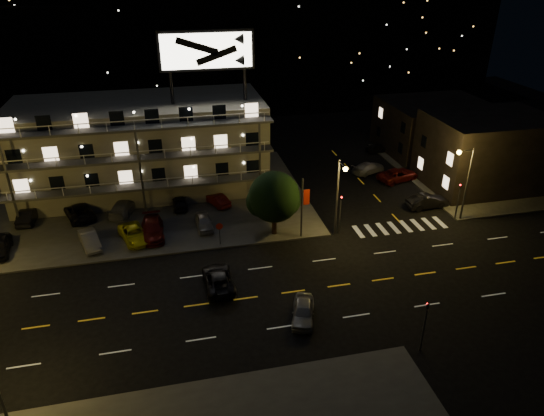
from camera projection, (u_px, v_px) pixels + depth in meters
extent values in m
plane|color=black|center=(270.00, 295.00, 39.83)|extent=(140.00, 140.00, 0.00)
cube|color=#3D3D3A|center=(110.00, 204.00, 54.44)|extent=(44.00, 24.00, 0.15)
cube|color=#3D3D3A|center=(462.00, 171.00, 62.97)|extent=(16.00, 24.00, 0.15)
cube|color=gray|center=(142.00, 148.00, 56.43)|extent=(28.00, 12.00, 10.00)
cube|color=gray|center=(136.00, 104.00, 54.03)|extent=(28.00, 12.00, 0.50)
cube|color=#3D3D3A|center=(143.00, 187.00, 51.29)|extent=(28.00, 1.80, 0.25)
cube|color=#3D3D3A|center=(139.00, 158.00, 49.83)|extent=(28.00, 1.80, 0.25)
cube|color=#3D3D3A|center=(135.00, 128.00, 48.36)|extent=(28.00, 1.80, 0.25)
cylinder|color=black|center=(172.00, 88.00, 52.15)|extent=(0.36, 0.36, 3.50)
cylinder|color=black|center=(245.00, 84.00, 53.71)|extent=(0.36, 0.36, 3.50)
cube|color=black|center=(207.00, 50.00, 51.21)|extent=(10.20, 0.50, 4.20)
cube|color=white|center=(207.00, 51.00, 50.95)|extent=(9.60, 0.06, 3.60)
cube|color=black|center=(487.00, 151.00, 57.59)|extent=(14.00, 10.00, 8.50)
cube|color=black|center=(435.00, 127.00, 68.34)|extent=(14.00, 12.00, 7.00)
cube|color=black|center=(193.00, 31.00, 95.08)|extent=(120.00, 20.00, 24.00)
cylinder|color=#2D2D30|center=(337.00, 198.00, 46.85)|extent=(0.20, 0.20, 8.00)
cylinder|color=#2D2D30|center=(342.00, 165.00, 44.42)|extent=(0.12, 1.80, 0.12)
sphere|color=yellow|center=(345.00, 169.00, 43.77)|extent=(0.44, 0.44, 0.44)
cylinder|color=#2D2D30|center=(467.00, 185.00, 49.57)|extent=(0.20, 0.20, 8.00)
cylinder|color=#2D2D30|center=(467.00, 151.00, 47.67)|extent=(1.80, 0.12, 0.12)
sphere|color=yellow|center=(459.00, 152.00, 47.56)|extent=(0.44, 0.44, 0.44)
cylinder|color=#2D2D30|center=(340.00, 217.00, 48.13)|extent=(0.14, 0.14, 3.60)
imported|color=black|center=(341.00, 196.00, 47.08)|extent=(0.20, 0.16, 1.00)
sphere|color=#FF0C0C|center=(342.00, 197.00, 47.02)|extent=(0.14, 0.14, 0.14)
cylinder|color=#2D2D30|center=(423.00, 331.00, 33.38)|extent=(0.14, 0.14, 3.60)
imported|color=black|center=(428.00, 304.00, 32.33)|extent=(0.20, 0.16, 1.00)
sphere|color=#FF0C0C|center=(427.00, 304.00, 32.48)|extent=(0.14, 0.14, 0.14)
cylinder|color=#2D2D30|center=(458.00, 204.00, 50.65)|extent=(0.14, 0.14, 3.60)
imported|color=black|center=(461.00, 184.00, 49.60)|extent=(0.16, 0.20, 1.00)
sphere|color=#FF0C0C|center=(460.00, 185.00, 49.62)|extent=(0.14, 0.14, 0.14)
cylinder|color=#2D2D30|center=(302.00, 209.00, 46.63)|extent=(0.16, 0.16, 6.40)
cube|color=red|center=(307.00, 197.00, 46.16)|extent=(0.60, 0.04, 1.60)
cylinder|color=#2D2D30|center=(220.00, 236.00, 46.21)|extent=(0.08, 0.08, 2.20)
cylinder|color=red|center=(219.00, 226.00, 45.69)|extent=(0.91, 0.04, 0.91)
cylinder|color=black|center=(274.00, 223.00, 47.98)|extent=(0.48, 0.48, 2.32)
sphere|color=black|center=(274.00, 197.00, 46.66)|extent=(5.02, 5.02, 5.02)
sphere|color=black|center=(262.00, 202.00, 47.03)|extent=(3.09, 3.09, 3.09)
sphere|color=black|center=(286.00, 201.00, 46.70)|extent=(2.90, 2.90, 2.90)
imported|color=black|center=(0.00, 246.00, 44.91)|extent=(2.12, 4.46, 1.47)
imported|color=gray|center=(90.00, 240.00, 46.03)|extent=(2.67, 4.42, 1.37)
imported|color=yellow|center=(134.00, 234.00, 47.08)|extent=(3.56, 5.16, 1.31)
imported|color=#55100C|center=(153.00, 229.00, 47.76)|extent=(2.25, 5.24, 1.50)
imported|color=gray|center=(204.00, 222.00, 49.23)|extent=(1.75, 3.95, 1.32)
imported|color=black|center=(28.00, 215.00, 50.38)|extent=(1.73, 4.41, 1.43)
imported|color=black|center=(78.00, 210.00, 51.28)|extent=(4.37, 5.95, 1.50)
imported|color=gray|center=(123.00, 207.00, 52.06)|extent=(3.40, 5.37, 1.45)
imported|color=black|center=(179.00, 202.00, 53.31)|extent=(1.73, 3.92, 1.31)
imported|color=#55100C|center=(217.00, 200.00, 53.85)|extent=(2.82, 4.06, 1.27)
imported|color=black|center=(427.00, 201.00, 53.52)|extent=(4.76, 1.93, 1.54)
imported|color=#55100C|center=(398.00, 175.00, 60.17)|extent=(5.84, 3.86, 1.49)
imported|color=gray|center=(368.00, 168.00, 62.32)|extent=(5.16, 3.67, 1.39)
imported|color=black|center=(379.00, 148.00, 69.05)|extent=(3.75, 1.57, 1.27)
imported|color=gray|center=(303.00, 311.00, 36.94)|extent=(2.81, 4.35, 1.38)
imported|color=black|center=(218.00, 279.00, 40.65)|extent=(2.48, 5.15, 1.41)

